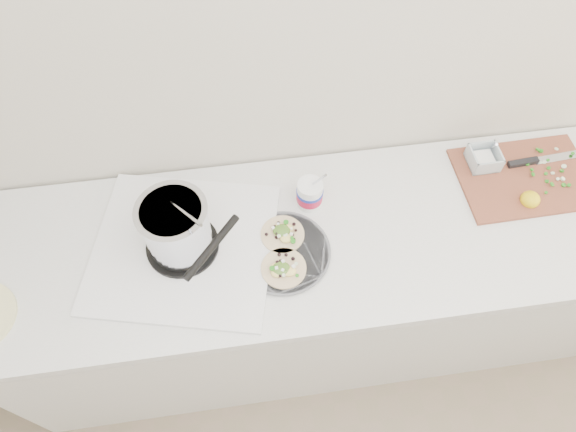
{
  "coord_description": "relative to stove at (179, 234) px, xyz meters",
  "views": [
    {
      "loc": [
        -0.27,
        0.59,
        2.34
      ],
      "look_at": [
        -0.14,
        1.46,
        0.96
      ],
      "focal_mm": 32.0,
      "sensor_mm": 36.0,
      "label": 1
    }
  ],
  "objects": [
    {
      "name": "taco_plate",
      "position": [
        0.31,
        -0.06,
        -0.07
      ],
      "size": [
        0.3,
        0.3,
        0.04
      ],
      "rotation": [
        0.0,
        0.0,
        -0.37
      ],
      "color": "#595A60",
      "rests_on": "counter"
    },
    {
      "name": "stove",
      "position": [
        0.0,
        0.0,
        0.0
      ],
      "size": [
        0.67,
        0.64,
        0.27
      ],
      "rotation": [
        0.0,
        0.0,
        -0.24
      ],
      "color": "silver",
      "rests_on": "counter"
    },
    {
      "name": "cutboard",
      "position": [
        1.18,
        0.12,
        -0.07
      ],
      "size": [
        0.47,
        0.33,
        0.07
      ],
      "rotation": [
        0.0,
        0.0,
        0.02
      ],
      "color": "brown",
      "rests_on": "counter"
    },
    {
      "name": "tub",
      "position": [
        0.43,
        0.12,
        -0.03
      ],
      "size": [
        0.09,
        0.09,
        0.2
      ],
      "rotation": [
        0.0,
        0.0,
        0.28
      ],
      "color": "white",
      "rests_on": "counter"
    },
    {
      "name": "counter",
      "position": [
        0.49,
        0.01,
        -0.54
      ],
      "size": [
        2.44,
        0.66,
        0.9
      ],
      "color": "silver",
      "rests_on": "ground"
    }
  ]
}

